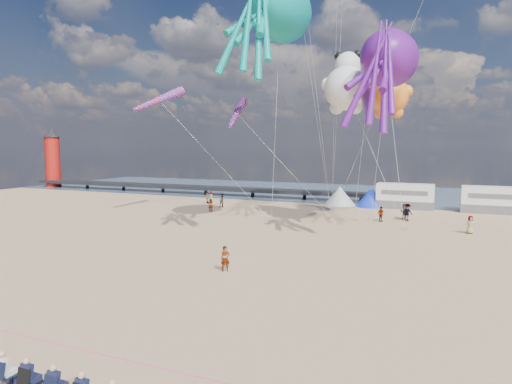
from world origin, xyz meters
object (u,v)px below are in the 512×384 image
(beachgoer_5, at_px, (211,205))
(windsock_mid, at_px, (367,104))
(beachgoer_3, at_px, (381,214))
(beachgoer_6, at_px, (470,225))
(kite_octopus_teal, at_px, (281,12))
(beachgoer_0, at_px, (211,197))
(motorhome_1, at_px, (493,200))
(beachgoer_4, at_px, (405,212))
(sandbag_e, at_px, (332,218))
(tent_white, at_px, (340,196))
(beachgoer_1, at_px, (222,200))
(sandbag_b, at_px, (371,220))
(motorhome_0, at_px, (405,196))
(kite_teddy_orange, at_px, (389,96))
(beachgoer_7, at_px, (207,198))
(spectator_row, at_px, (57,383))
(sandbag_c, at_px, (404,229))
(kite_octopus_purple, at_px, (389,59))
(beachgoer_2, at_px, (407,212))
(standing_person, at_px, (225,259))
(windsock_left, at_px, (159,100))
(lighthouse, at_px, (53,162))
(tent_blue, at_px, (371,197))
(windsock_right, at_px, (237,113))
(sandbag_a, at_px, (271,221))
(kite_panda, at_px, (346,88))
(sandbag_d, at_px, (354,220))

(beachgoer_5, height_order, windsock_mid, windsock_mid)
(beachgoer_3, relative_size, beachgoer_5, 0.99)
(beachgoer_6, relative_size, kite_octopus_teal, 0.14)
(beachgoer_0, bearing_deg, motorhome_1, -141.39)
(beachgoer_4, xyz_separation_m, sandbag_e, (-7.02, -2.67, -0.70))
(tent_white, distance_m, beachgoer_1, 15.08)
(motorhome_1, height_order, sandbag_b, motorhome_1)
(motorhome_0, distance_m, kite_teddy_orange, 15.23)
(beachgoer_1, height_order, beachgoer_7, beachgoer_1)
(spectator_row, xyz_separation_m, sandbag_b, (3.02, 37.15, -0.54))
(kite_teddy_orange, bearing_deg, beachgoer_3, -142.42)
(sandbag_b, bearing_deg, beachgoer_0, 163.78)
(beachgoer_4, height_order, sandbag_c, beachgoer_4)
(beachgoer_1, xyz_separation_m, beachgoer_7, (-3.71, 2.55, -0.09))
(beachgoer_4, height_order, kite_octopus_purple, kite_octopus_purple)
(beachgoer_6, distance_m, kite_teddy_orange, 14.44)
(beachgoer_2, relative_size, beachgoer_5, 1.16)
(beachgoer_6, bearing_deg, standing_person, -158.99)
(windsock_left, bearing_deg, sandbag_b, 24.75)
(lighthouse, xyz_separation_m, kite_octopus_teal, (53.31, -24.14, 14.42))
(beachgoer_1, xyz_separation_m, beachgoer_6, (27.53, -6.19, -0.06))
(motorhome_1, distance_m, sandbag_e, 19.35)
(beachgoer_7, bearing_deg, sandbag_b, 35.94)
(tent_blue, distance_m, sandbag_c, 15.80)
(tent_white, distance_m, sandbag_e, 11.38)
(kite_octopus_purple, xyz_separation_m, kite_teddy_orange, (-0.72, 6.29, -2.48))
(beachgoer_3, distance_m, windsock_left, 26.10)
(beachgoer_0, relative_size, sandbag_c, 3.07)
(windsock_right, bearing_deg, sandbag_b, 26.31)
(beachgoer_3, distance_m, sandbag_b, 1.20)
(beachgoer_3, bearing_deg, sandbag_a, 154.69)
(motorhome_0, relative_size, beachgoer_2, 3.70)
(kite_panda, bearing_deg, motorhome_0, 65.71)
(motorhome_0, height_order, beachgoer_6, motorhome_0)
(beachgoer_6, distance_m, kite_octopus_teal, 24.55)
(beachgoer_0, bearing_deg, windsock_right, 158.06)
(beachgoer_4, distance_m, sandbag_a, 14.04)
(beachgoer_5, distance_m, sandbag_e, 13.97)
(windsock_mid, bearing_deg, beachgoer_2, 53.40)
(beachgoer_7, relative_size, sandbag_d, 3.10)
(lighthouse, xyz_separation_m, sandbag_a, (50.85, -19.87, -4.39))
(beachgoer_3, relative_size, beachgoer_6, 0.95)
(sandbag_b, bearing_deg, beachgoer_3, -2.22)
(standing_person, distance_m, beachgoer_2, 25.08)
(beachgoer_4, distance_m, kite_octopus_purple, 16.43)
(motorhome_0, distance_m, sandbag_e, 12.88)
(sandbag_a, bearing_deg, spectator_row, -79.67)
(sandbag_e, bearing_deg, beachgoer_0, 159.63)
(beachgoer_7, bearing_deg, motorhome_0, 62.27)
(tent_blue, xyz_separation_m, sandbag_a, (-7.15, -15.87, -1.09))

